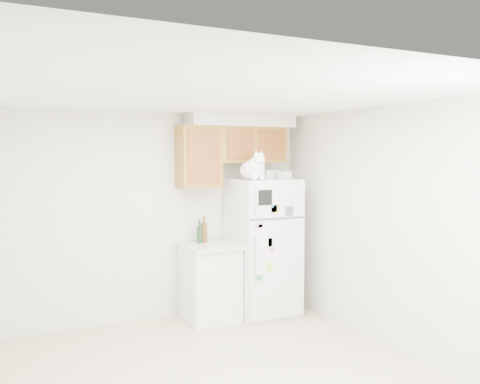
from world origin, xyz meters
TOP-DOWN VIEW (x-y plane):
  - ground_plane at (0.00, 0.00)m, footprint 3.80×4.00m
  - room_shell at (0.12, 0.24)m, footprint 3.84×4.04m
  - refrigerator at (1.27, 1.61)m, footprint 0.76×0.78m
  - base_counter at (0.58, 1.68)m, footprint 0.64×0.64m
  - cat at (1.04, 1.40)m, footprint 0.34×0.50m
  - storage_box_back at (1.49, 1.77)m, footprint 0.21×0.19m
  - storage_box_front at (1.52, 1.52)m, footprint 0.18×0.15m
  - bottle_green at (0.50, 1.81)m, footprint 0.07×0.07m
  - bottle_amber at (0.56, 1.82)m, footprint 0.08×0.08m

SIDE VIEW (x-z plane):
  - ground_plane at x=0.00m, z-range -0.01..0.00m
  - base_counter at x=0.58m, z-range 0.00..0.92m
  - refrigerator at x=1.27m, z-range 0.00..1.70m
  - bottle_green at x=0.50m, z-range 0.92..1.21m
  - bottle_amber at x=0.56m, z-range 0.92..1.25m
  - room_shell at x=0.12m, z-range 0.41..2.93m
  - storage_box_front at x=1.52m, z-range 1.70..1.79m
  - storage_box_back at x=1.49m, z-range 1.70..1.80m
  - cat at x=1.04m, z-range 1.66..2.01m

